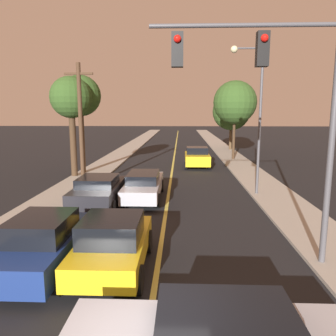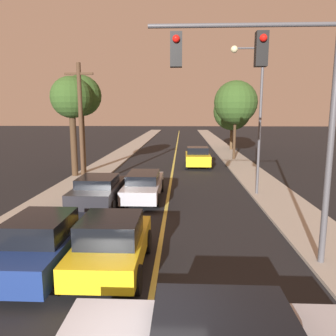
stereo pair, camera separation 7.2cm
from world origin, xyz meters
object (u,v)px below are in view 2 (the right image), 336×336
at_px(car_near_lane_front, 112,243).
at_px(streetlamp_right, 254,102).
at_px(car_far_oncoming, 198,157).
at_px(tree_right_near, 236,103).
at_px(traffic_signal_mast, 276,92).
at_px(utility_pole_left, 81,124).
at_px(car_outer_lane_front, 44,243).
at_px(tree_left_near, 81,97).
at_px(car_near_lane_second, 144,185).
at_px(tree_left_far, 71,99).
at_px(tree_right_far, 232,111).
at_px(car_outer_lane_second, 99,191).

bearing_deg(car_near_lane_front, streetlamp_right, 57.19).
xyz_separation_m(car_far_oncoming, tree_right_near, (3.57, 4.00, 4.49)).
height_order(traffic_signal_mast, utility_pole_left, utility_pole_left).
bearing_deg(car_outer_lane_front, tree_left_near, 102.53).
xyz_separation_m(car_outer_lane_front, streetlamp_right, (7.60, 8.79, 4.17)).
relative_size(utility_pole_left, tree_left_near, 1.02).
relative_size(car_near_lane_front, car_near_lane_second, 0.76).
relative_size(streetlamp_right, tree_right_near, 1.07).
height_order(car_near_lane_second, utility_pole_left, utility_pole_left).
bearing_deg(tree_left_far, streetlamp_right, -22.25).
distance_m(streetlamp_right, tree_right_far, 21.27).
height_order(tree_left_far, tree_right_near, tree_right_near).
height_order(car_near_lane_front, car_far_oncoming, car_far_oncoming).
relative_size(car_near_lane_second, tree_right_far, 0.79).
bearing_deg(car_far_oncoming, tree_left_far, 28.03).
xyz_separation_m(car_near_lane_front, utility_pole_left, (-3.79, 9.84, 2.98)).
bearing_deg(tree_left_near, car_near_lane_second, -53.02).
xyz_separation_m(car_near_lane_front, tree_left_near, (-5.22, 14.69, 4.72)).
xyz_separation_m(traffic_signal_mast, tree_left_far, (-9.94, 12.75, 0.31)).
height_order(car_outer_lane_front, tree_left_far, tree_left_far).
relative_size(car_near_lane_front, streetlamp_right, 0.51).
xyz_separation_m(car_near_lane_front, car_near_lane_second, (0.00, 7.76, -0.06)).
distance_m(car_far_oncoming, streetlamp_right, 10.34).
height_order(car_outer_lane_front, streetlamp_right, streetlamp_right).
bearing_deg(traffic_signal_mast, car_far_oncoming, 94.17).
height_order(car_far_oncoming, tree_left_near, tree_left_near).
height_order(car_far_oncoming, tree_right_near, tree_right_near).
bearing_deg(car_near_lane_second, tree_left_near, 126.98).
relative_size(streetlamp_right, tree_left_far, 1.14).
xyz_separation_m(car_outer_lane_second, tree_left_near, (-3.27, 8.48, 4.73)).
bearing_deg(car_outer_lane_front, tree_left_far, 104.66).
xyz_separation_m(streetlamp_right, utility_pole_left, (-9.44, 1.07, -1.18)).
relative_size(car_far_oncoming, streetlamp_right, 0.50).
bearing_deg(tree_left_far, car_outer_lane_second, -63.82).
bearing_deg(traffic_signal_mast, tree_left_far, 127.92).
height_order(car_near_lane_front, tree_left_near, tree_left_near).
bearing_deg(car_near_lane_front, tree_right_far, 75.55).
bearing_deg(traffic_signal_mast, tree_right_near, 83.84).
bearing_deg(car_outer_lane_front, car_outer_lane_second, 90.00).
bearing_deg(car_outer_lane_second, car_far_oncoming, 66.13).
xyz_separation_m(car_outer_lane_second, tree_left_far, (-3.49, 7.09, 4.52)).
bearing_deg(tree_right_far, traffic_signal_mast, -96.25).
bearing_deg(car_outer_lane_second, car_outer_lane_front, -90.00).
xyz_separation_m(car_near_lane_front, tree_left_far, (-5.44, 13.31, 4.51)).
xyz_separation_m(car_near_lane_second, tree_left_near, (-5.22, 6.93, 4.78)).
bearing_deg(car_near_lane_front, car_outer_lane_second, 107.42).
bearing_deg(tree_right_near, car_outer_lane_second, -119.12).
height_order(car_outer_lane_front, tree_right_near, tree_right_near).
bearing_deg(car_near_lane_front, car_far_oncoming, 79.77).
bearing_deg(utility_pole_left, tree_right_near, 48.76).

